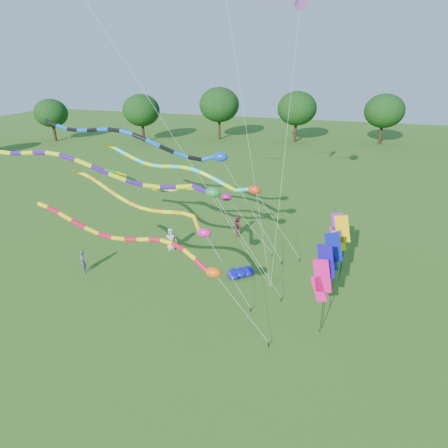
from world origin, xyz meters
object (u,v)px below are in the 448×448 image
(tube_kite_orange, at_px, (147,205))
(person_a, at_px, (171,239))
(person_b, at_px, (82,262))
(blue_nylon_heap, at_px, (240,274))
(person_c, at_px, (238,226))
(tube_kite_red, at_px, (144,244))

(tube_kite_orange, distance_m, person_a, 5.25)
(tube_kite_orange, relative_size, person_b, 8.77)
(blue_nylon_heap, distance_m, person_c, 6.59)
(blue_nylon_heap, distance_m, person_b, 10.68)
(person_a, bearing_deg, tube_kite_orange, -117.29)
(tube_kite_orange, distance_m, person_b, 6.23)
(person_b, bearing_deg, blue_nylon_heap, 55.44)
(person_c, bearing_deg, tube_kite_orange, 120.89)
(blue_nylon_heap, bearing_deg, person_c, 107.10)
(person_a, bearing_deg, person_b, -162.39)
(person_c, bearing_deg, tube_kite_red, 138.23)
(tube_kite_red, relative_size, person_c, 7.83)
(person_a, height_order, person_b, person_a)
(tube_kite_red, xyz_separation_m, tube_kite_orange, (-1.82, 3.82, 0.61))
(tube_kite_red, bearing_deg, person_c, 86.67)
(tube_kite_red, height_order, person_c, tube_kite_red)
(person_b, relative_size, person_c, 0.92)
(tube_kite_red, distance_m, person_a, 8.24)
(tube_kite_orange, bearing_deg, tube_kite_red, -47.25)
(tube_kite_orange, relative_size, blue_nylon_heap, 8.51)
(tube_kite_orange, height_order, blue_nylon_heap, tube_kite_orange)
(tube_kite_red, distance_m, person_c, 11.88)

